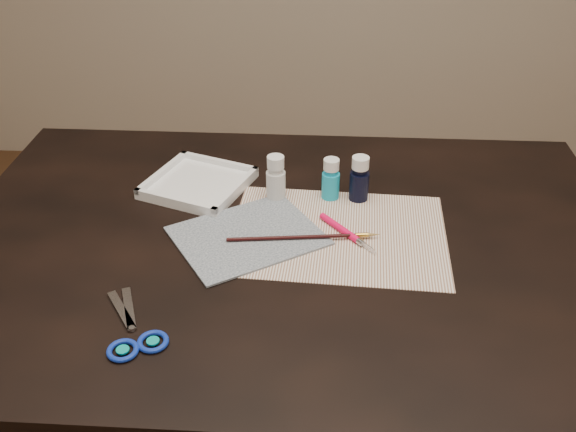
# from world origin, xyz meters

# --- Properties ---
(table) EXTENTS (1.30, 0.90, 0.75)m
(table) POSITION_xyz_m (0.00, 0.00, 0.38)
(table) COLOR black
(table) RESTS_ON ground
(paper) EXTENTS (0.43, 0.33, 0.00)m
(paper) POSITION_xyz_m (0.09, 0.02, 0.75)
(paper) COLOR white
(paper) RESTS_ON table
(canvas) EXTENTS (0.33, 0.32, 0.00)m
(canvas) POSITION_xyz_m (-0.08, -0.00, 0.75)
(canvas) COLOR #16253C
(canvas) RESTS_ON paper
(paint_bottle_white) EXTENTS (0.05, 0.05, 0.10)m
(paint_bottle_white) POSITION_xyz_m (-0.03, 0.14, 0.80)
(paint_bottle_white) COLOR silver
(paint_bottle_white) RESTS_ON table
(paint_bottle_cyan) EXTENTS (0.05, 0.05, 0.09)m
(paint_bottle_cyan) POSITION_xyz_m (0.08, 0.15, 0.79)
(paint_bottle_cyan) COLOR #16A8CF
(paint_bottle_cyan) RESTS_ON table
(paint_bottle_navy) EXTENTS (0.05, 0.05, 0.10)m
(paint_bottle_navy) POSITION_xyz_m (0.14, 0.15, 0.80)
(paint_bottle_navy) COLOR black
(paint_bottle_navy) RESTS_ON table
(paintbrush) EXTENTS (0.29, 0.04, 0.01)m
(paintbrush) POSITION_xyz_m (0.03, -0.01, 0.76)
(paintbrush) COLOR black
(paintbrush) RESTS_ON canvas
(craft_knife) EXTENTS (0.11, 0.13, 0.01)m
(craft_knife) POSITION_xyz_m (0.11, 0.01, 0.76)
(craft_knife) COLOR #FF0A4E
(craft_knife) RESTS_ON paper
(scissors) EXTENTS (0.19, 0.21, 0.01)m
(scissors) POSITION_xyz_m (-0.24, -0.26, 0.75)
(scissors) COLOR silver
(scissors) RESTS_ON table
(palette_tray) EXTENTS (0.25, 0.25, 0.02)m
(palette_tray) POSITION_xyz_m (-0.20, 0.18, 0.76)
(palette_tray) COLOR white
(palette_tray) RESTS_ON table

